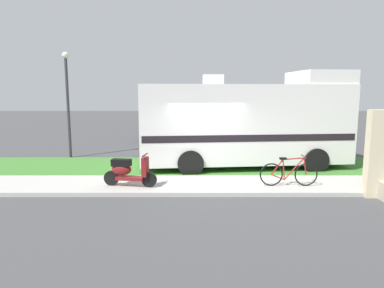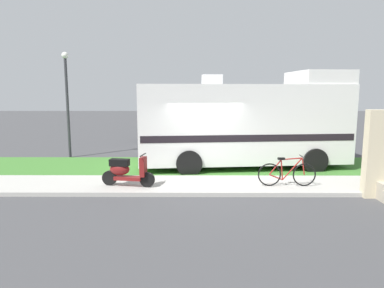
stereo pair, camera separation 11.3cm
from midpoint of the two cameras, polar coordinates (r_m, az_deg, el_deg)
ground_plane at (r=11.82m, az=1.97°, el=-5.50°), size 80.00×80.00×0.00m
sidewalk at (r=10.65m, az=2.22°, el=-6.76°), size 24.00×2.00×0.12m
grass_strip at (r=13.27m, az=1.72°, el=-3.75°), size 24.00×3.40×0.08m
motorhome_rv at (r=13.29m, az=8.29°, el=3.55°), size 7.84×3.28×3.63m
scooter at (r=10.40m, az=-10.98°, el=-4.35°), size 1.60×0.56×0.97m
bicycle at (r=10.63m, az=15.04°, el=-4.63°), size 1.70×0.52×0.89m
pickup_truck_near at (r=17.55m, az=0.50°, el=2.45°), size 5.18×2.22×1.88m
pickup_truck_far at (r=20.27m, az=1.84°, el=3.13°), size 5.68×2.10×1.75m
bottle_green at (r=11.70m, az=26.05°, el=-5.32°), size 0.07×0.07×0.29m
street_lamp_post at (r=16.00m, az=-20.15°, el=7.55°), size 0.28×0.28×4.53m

